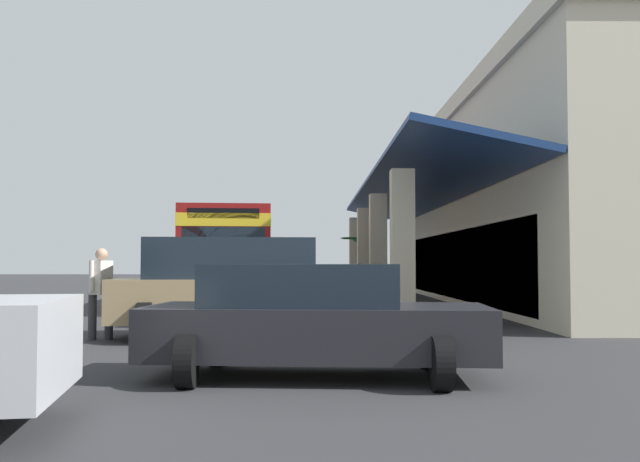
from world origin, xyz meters
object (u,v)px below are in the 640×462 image
parked_suv_tan (233,286)px  pedestrian (101,288)px  transit_bus (228,252)px  potted_palm (359,280)px  parked_sedan_charcoal (313,319)px

parked_suv_tan → pedestrian: bearing=-81.5°
transit_bus → potted_palm: (-7.33, 5.09, -1.18)m
transit_bus → pedestrian: 10.93m
parked_suv_tan → pedestrian: size_ratio=2.81×
transit_bus → parked_suv_tan: transit_bus is taller
parked_sedan_charcoal → pedestrian: pedestrian is taller
parked_suv_tan → parked_sedan_charcoal: size_ratio=1.10×
potted_palm → parked_sedan_charcoal: bearing=-5.4°
parked_sedan_charcoal → pedestrian: 6.12m
parked_sedan_charcoal → potted_palm: size_ratio=1.70×
pedestrian → parked_suv_tan: bearing=98.5°
parked_suv_tan → pedestrian: 2.55m
pedestrian → potted_palm: size_ratio=0.66×
parked_sedan_charcoal → pedestrian: bearing=-137.9°
transit_bus → parked_sedan_charcoal: 15.69m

